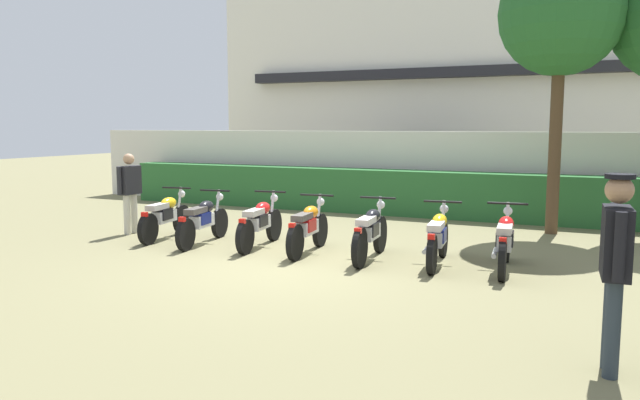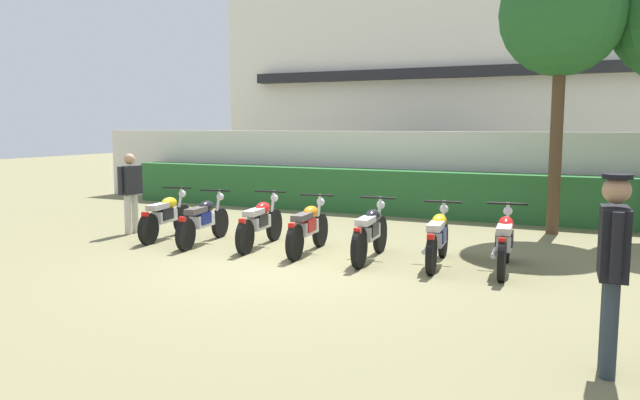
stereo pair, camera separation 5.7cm
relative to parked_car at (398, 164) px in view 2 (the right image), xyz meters
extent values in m
plane|color=olive|center=(1.47, -10.31, -0.94)|extent=(60.00, 60.00, 0.00)
cube|color=silver|center=(1.47, 6.63, 2.67)|extent=(19.87, 6.00, 7.21)
cube|color=black|center=(1.47, 3.38, 3.03)|extent=(16.69, 0.50, 0.36)
cube|color=silver|center=(1.47, -3.64, 0.05)|extent=(18.88, 0.30, 1.98)
cube|color=#28602D|center=(1.47, -4.34, -0.40)|extent=(15.10, 0.70, 1.06)
cube|color=black|center=(0.05, 0.00, -0.20)|extent=(4.66, 2.28, 1.00)
cube|color=#2D333D|center=(-0.15, 0.01, 0.63)|extent=(2.85, 1.95, 0.65)
cylinder|color=black|center=(1.71, 0.76, -0.60)|extent=(0.70, 0.28, 0.68)
cylinder|color=black|center=(1.53, -1.08, -0.60)|extent=(0.70, 0.28, 0.68)
cylinder|color=black|center=(-1.43, 1.07, -0.60)|extent=(0.70, 0.28, 0.68)
cylinder|color=black|center=(-1.61, -0.77, -0.60)|extent=(0.70, 0.28, 0.68)
cylinder|color=#4C3823|center=(4.97, -5.56, 0.77)|extent=(0.24, 0.24, 3.41)
sphere|color=#235B28|center=(4.97, -5.56, 3.29)|extent=(2.34, 2.34, 2.34)
cylinder|color=black|center=(-1.68, -8.59, -0.65)|extent=(0.17, 0.58, 0.57)
cylinder|color=black|center=(-1.51, -9.80, -0.65)|extent=(0.17, 0.58, 0.57)
cube|color=silver|center=(-1.59, -9.25, -0.50)|extent=(0.28, 0.62, 0.22)
ellipsoid|color=yellow|center=(-1.61, -9.08, -0.27)|extent=(0.28, 0.47, 0.22)
cube|color=#B2ADA3|center=(-1.56, -9.47, -0.29)|extent=(0.27, 0.54, 0.10)
cube|color=red|center=(-1.49, -9.90, -0.37)|extent=(0.11, 0.09, 0.08)
cylinder|color=silver|center=(-1.67, -8.68, -0.33)|extent=(0.08, 0.23, 0.65)
cylinder|color=black|center=(-1.66, -8.77, -0.01)|extent=(0.60, 0.12, 0.04)
sphere|color=silver|center=(-1.69, -8.57, -0.15)|extent=(0.14, 0.14, 0.14)
cylinder|color=silver|center=(-1.67, -9.51, -0.63)|extent=(0.15, 0.55, 0.07)
cube|color=black|center=(-1.58, -9.30, -0.45)|extent=(0.29, 0.39, 0.20)
cylinder|color=black|center=(-0.76, -8.65, -0.66)|extent=(0.17, 0.57, 0.56)
cylinder|color=black|center=(-0.57, -9.96, -0.66)|extent=(0.17, 0.57, 0.56)
cube|color=silver|center=(-0.66, -9.36, -0.51)|extent=(0.28, 0.62, 0.22)
ellipsoid|color=black|center=(-0.68, -9.19, -0.28)|extent=(0.28, 0.47, 0.22)
cube|color=#4C4742|center=(-0.63, -9.58, -0.30)|extent=(0.27, 0.54, 0.10)
cube|color=red|center=(-0.56, -10.06, -0.38)|extent=(0.11, 0.09, 0.08)
cylinder|color=silver|center=(-0.74, -8.74, -0.34)|extent=(0.08, 0.23, 0.65)
cylinder|color=black|center=(-0.73, -8.83, -0.02)|extent=(0.60, 0.12, 0.04)
sphere|color=silver|center=(-0.76, -8.63, -0.16)|extent=(0.14, 0.14, 0.14)
cylinder|color=silver|center=(-0.74, -9.62, -0.64)|extent=(0.14, 0.55, 0.07)
cube|color=navy|center=(-0.65, -9.41, -0.46)|extent=(0.29, 0.39, 0.20)
cylinder|color=black|center=(0.34, -8.50, -0.64)|extent=(0.16, 0.59, 0.59)
cylinder|color=black|center=(0.50, -9.79, -0.64)|extent=(0.16, 0.59, 0.59)
cube|color=silver|center=(0.43, -9.20, -0.49)|extent=(0.27, 0.62, 0.22)
ellipsoid|color=red|center=(0.41, -9.03, -0.26)|extent=(0.27, 0.46, 0.22)
cube|color=#B2ADA3|center=(0.46, -9.42, -0.28)|extent=(0.26, 0.54, 0.10)
cube|color=red|center=(0.52, -9.89, -0.36)|extent=(0.11, 0.09, 0.08)
cylinder|color=silver|center=(0.35, -8.59, -0.32)|extent=(0.08, 0.23, 0.65)
cylinder|color=black|center=(0.36, -8.68, 0.00)|extent=(0.60, 0.11, 0.04)
sphere|color=silver|center=(0.34, -8.48, -0.14)|extent=(0.14, 0.14, 0.14)
cylinder|color=silver|center=(0.34, -9.46, -0.62)|extent=(0.14, 0.55, 0.07)
cube|color=black|center=(0.43, -9.25, -0.44)|extent=(0.28, 0.39, 0.20)
cylinder|color=black|center=(1.35, -8.66, -0.64)|extent=(0.14, 0.59, 0.59)
cylinder|color=black|center=(1.46, -9.86, -0.64)|extent=(0.14, 0.59, 0.59)
cube|color=silver|center=(1.41, -9.31, -0.49)|extent=(0.25, 0.62, 0.22)
ellipsoid|color=orange|center=(1.40, -9.14, -0.26)|extent=(0.26, 0.46, 0.22)
cube|color=#4C4742|center=(1.43, -9.54, -0.28)|extent=(0.25, 0.54, 0.10)
cube|color=red|center=(1.47, -9.96, -0.36)|extent=(0.11, 0.09, 0.08)
cylinder|color=silver|center=(1.36, -8.75, -0.32)|extent=(0.07, 0.23, 0.65)
cylinder|color=black|center=(1.37, -8.84, 0.00)|extent=(0.60, 0.09, 0.04)
sphere|color=silver|center=(1.35, -8.64, -0.14)|extent=(0.14, 0.14, 0.14)
cylinder|color=silver|center=(1.32, -9.57, -0.62)|extent=(0.12, 0.55, 0.07)
cube|color=#A51414|center=(1.42, -9.36, -0.44)|extent=(0.27, 0.38, 0.20)
cylinder|color=black|center=(2.48, -8.70, -0.63)|extent=(0.14, 0.62, 0.61)
cylinder|color=black|center=(2.58, -9.92, -0.63)|extent=(0.14, 0.62, 0.61)
cube|color=silver|center=(2.53, -9.36, -0.48)|extent=(0.25, 0.61, 0.22)
ellipsoid|color=black|center=(2.52, -9.19, -0.25)|extent=(0.26, 0.46, 0.22)
cube|color=beige|center=(2.55, -9.59, -0.27)|extent=(0.24, 0.53, 0.10)
cube|color=red|center=(2.59, -10.02, -0.35)|extent=(0.11, 0.09, 0.08)
cylinder|color=silver|center=(2.49, -8.79, -0.31)|extent=(0.07, 0.23, 0.65)
cylinder|color=black|center=(2.49, -8.88, 0.01)|extent=(0.60, 0.08, 0.04)
sphere|color=silver|center=(2.48, -8.68, -0.13)|extent=(0.14, 0.14, 0.14)
cylinder|color=silver|center=(2.43, -9.62, -0.61)|extent=(0.11, 0.55, 0.07)
cube|color=black|center=(2.54, -9.41, -0.43)|extent=(0.27, 0.38, 0.20)
cylinder|color=black|center=(3.52, -8.59, -0.65)|extent=(0.15, 0.57, 0.57)
cylinder|color=black|center=(3.66, -9.85, -0.65)|extent=(0.15, 0.57, 0.57)
cube|color=silver|center=(3.60, -9.27, -0.50)|extent=(0.26, 0.62, 0.22)
ellipsoid|color=yellow|center=(3.58, -9.10, -0.27)|extent=(0.27, 0.46, 0.22)
cube|color=beige|center=(3.62, -9.50, -0.29)|extent=(0.25, 0.54, 0.10)
cube|color=red|center=(3.67, -9.95, -0.37)|extent=(0.11, 0.09, 0.08)
cylinder|color=silver|center=(3.53, -8.68, -0.33)|extent=(0.07, 0.23, 0.65)
cylinder|color=black|center=(3.54, -8.77, -0.01)|extent=(0.60, 0.10, 0.04)
sphere|color=silver|center=(3.52, -8.57, -0.15)|extent=(0.14, 0.14, 0.14)
cylinder|color=silver|center=(3.50, -9.53, -0.63)|extent=(0.13, 0.55, 0.07)
cube|color=navy|center=(3.60, -9.32, -0.45)|extent=(0.28, 0.38, 0.20)
cylinder|color=black|center=(4.52, -8.57, -0.63)|extent=(0.15, 0.62, 0.61)
cylinder|color=black|center=(4.63, -9.83, -0.63)|extent=(0.15, 0.62, 0.61)
cube|color=silver|center=(4.58, -9.25, -0.48)|extent=(0.25, 0.62, 0.22)
ellipsoid|color=red|center=(4.57, -9.08, -0.25)|extent=(0.26, 0.46, 0.22)
cube|color=#B2ADA3|center=(4.60, -9.48, -0.27)|extent=(0.25, 0.54, 0.10)
cube|color=red|center=(4.64, -9.93, -0.35)|extent=(0.11, 0.09, 0.08)
cylinder|color=silver|center=(4.53, -8.66, -0.31)|extent=(0.07, 0.23, 0.65)
cylinder|color=black|center=(4.54, -8.75, 0.01)|extent=(0.60, 0.09, 0.04)
sphere|color=silver|center=(4.52, -8.55, -0.13)|extent=(0.14, 0.14, 0.14)
cylinder|color=silver|center=(4.48, -9.51, -0.61)|extent=(0.12, 0.55, 0.07)
cube|color=black|center=(4.59, -9.30, -0.43)|extent=(0.27, 0.38, 0.20)
cylinder|color=beige|center=(-2.58, -8.94, -0.54)|extent=(0.13, 0.13, 0.78)
cylinder|color=beige|center=(-2.58, -9.14, -0.54)|extent=(0.13, 0.13, 0.78)
cube|color=#232328|center=(-2.58, -9.04, 0.13)|extent=(0.22, 0.46, 0.56)
cylinder|color=#232328|center=(-2.58, -8.76, 0.14)|extent=(0.09, 0.09, 0.53)
cylinder|color=#232328|center=(-2.58, -9.32, 0.14)|extent=(0.09, 0.09, 0.53)
sphere|color=tan|center=(-2.58, -9.04, 0.54)|extent=(0.21, 0.21, 0.21)
cylinder|color=#28333D|center=(5.95, -12.81, -0.51)|extent=(0.13, 0.13, 0.85)
cylinder|color=#28333D|center=(5.94, -12.59, -0.51)|extent=(0.13, 0.13, 0.85)
cube|color=black|center=(5.95, -12.70, 0.21)|extent=(0.25, 0.51, 0.60)
cylinder|color=black|center=(5.96, -12.99, 0.23)|extent=(0.09, 0.09, 0.57)
cylinder|color=black|center=(5.93, -12.40, 0.23)|extent=(0.09, 0.09, 0.57)
sphere|color=#9E7556|center=(5.95, -12.70, 0.66)|extent=(0.23, 0.23, 0.23)
cylinder|color=black|center=(5.95, -12.70, 0.77)|extent=(0.24, 0.24, 0.04)
camera|label=1|loc=(5.79, -18.38, 1.20)|focal=34.54mm
camera|label=2|loc=(5.84, -18.36, 1.20)|focal=34.54mm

